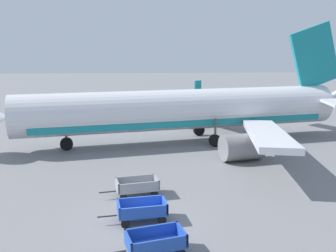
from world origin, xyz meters
TOP-DOWN VIEW (x-y plane):
  - ground_plane at (0.00, 0.00)m, footprint 220.00×220.00m
  - airplane at (4.46, 16.39)m, footprint 37.43×30.26m
  - baggage_cart_nearest at (0.63, -3.21)m, footprint 3.62×2.02m
  - baggage_cart_second_in_row at (-0.01, 0.06)m, footprint 3.62×1.78m
  - baggage_cart_third_in_row at (-0.36, 3.42)m, footprint 3.63×1.91m

SIDE VIEW (x-z plane):
  - ground_plane at x=0.00m, z-range 0.00..0.00m
  - baggage_cart_nearest at x=0.63m, z-range 0.07..1.14m
  - baggage_cart_second_in_row at x=-0.01m, z-range 0.07..1.14m
  - baggage_cart_third_in_row at x=-0.36m, z-range 0.07..1.14m
  - airplane at x=4.46m, z-range -2.62..8.72m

